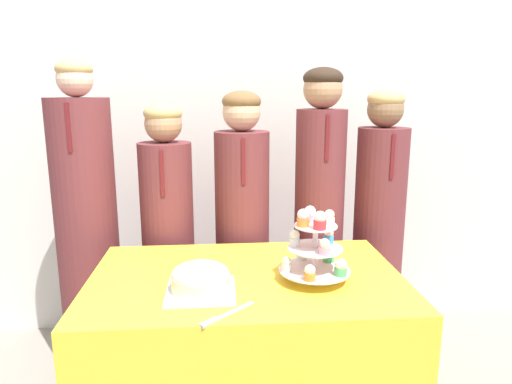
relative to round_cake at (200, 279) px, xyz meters
name	(u,v)px	position (x,y,z in m)	size (l,w,h in m)	color
wall_back	(234,114)	(0.17, 1.27, 0.52)	(9.00, 0.06, 2.70)	silver
table	(247,364)	(0.17, 0.14, -0.44)	(1.22, 0.78, 0.77)	yellow
round_cake	(200,279)	(0.00, 0.00, 0.00)	(0.24, 0.24, 0.11)	white
cake_knife	(219,318)	(0.06, -0.20, -0.05)	(0.18, 0.16, 0.01)	silver
cupcake_stand	(315,246)	(0.43, 0.07, 0.08)	(0.27, 0.27, 0.29)	silver
student_0	(88,236)	(-0.59, 0.72, -0.06)	(0.30, 0.31, 1.63)	brown
student_1	(169,249)	(-0.19, 0.72, -0.14)	(0.26, 0.27, 1.43)	brown
student_2	(242,242)	(0.19, 0.72, -0.11)	(0.28, 0.28, 1.48)	brown
student_3	(319,227)	(0.59, 0.72, -0.04)	(0.25, 0.26, 1.60)	brown
student_4	(378,237)	(0.91, 0.72, -0.10)	(0.26, 0.27, 1.49)	brown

